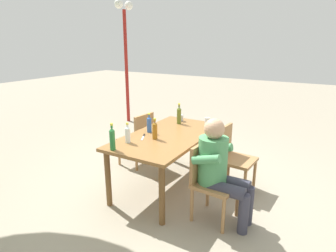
% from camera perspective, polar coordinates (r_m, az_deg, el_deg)
% --- Properties ---
extents(ground_plane, '(24.00, 24.00, 0.00)m').
position_cam_1_polar(ground_plane, '(4.10, 0.00, -11.86)').
color(ground_plane, gray).
extents(dining_table, '(1.72, 0.92, 0.76)m').
position_cam_1_polar(dining_table, '(3.82, 0.00, -3.00)').
color(dining_table, olive).
rests_on(dining_table, ground_plane).
extents(chair_near_left, '(0.48, 0.48, 0.87)m').
position_cam_1_polar(chair_near_left, '(3.27, 8.29, -10.18)').
color(chair_near_left, '#A37547').
rests_on(chair_near_left, ground_plane).
extents(chair_near_right, '(0.47, 0.47, 0.87)m').
position_cam_1_polar(chair_near_right, '(3.94, 12.61, -5.63)').
color(chair_near_right, '#A37547').
rests_on(chair_near_right, ground_plane).
extents(chair_far_right, '(0.49, 0.49, 0.87)m').
position_cam_1_polar(chair_far_right, '(4.58, -5.84, -2.12)').
color(chair_far_right, '#A37547').
rests_on(chair_far_right, ground_plane).
extents(person_in_white_shirt, '(0.47, 0.61, 1.18)m').
position_cam_1_polar(person_in_white_shirt, '(3.16, 10.21, -7.93)').
color(person_in_white_shirt, '#4C935B').
rests_on(person_in_white_shirt, ground_plane).
extents(bottle_clear, '(0.06, 0.06, 0.25)m').
position_cam_1_polar(bottle_clear, '(3.51, -8.06, -1.60)').
color(bottle_clear, white).
rests_on(bottle_clear, dining_table).
extents(bottle_green, '(0.06, 0.06, 0.32)m').
position_cam_1_polar(bottle_green, '(3.29, -11.06, -2.45)').
color(bottle_green, '#287A38').
rests_on(bottle_green, dining_table).
extents(bottle_amber, '(0.06, 0.06, 0.27)m').
position_cam_1_polar(bottle_amber, '(3.60, -2.65, -0.82)').
color(bottle_amber, '#996019').
rests_on(bottle_amber, dining_table).
extents(bottle_blue, '(0.06, 0.06, 0.27)m').
position_cam_1_polar(bottle_blue, '(3.88, -3.77, 0.40)').
color(bottle_blue, '#2D56A3').
rests_on(bottle_blue, dining_table).
extents(bottle_olive, '(0.06, 0.06, 0.31)m').
position_cam_1_polar(bottle_olive, '(4.27, 2.22, 2.22)').
color(bottle_olive, '#566623').
rests_on(bottle_olive, dining_table).
extents(cup_glass, '(0.07, 0.07, 0.11)m').
position_cam_1_polar(cup_glass, '(4.25, 7.81, 0.92)').
color(cup_glass, silver).
rests_on(cup_glass, dining_table).
extents(cup_steel, '(0.08, 0.08, 0.10)m').
position_cam_1_polar(cup_steel, '(4.43, 2.55, 1.63)').
color(cup_steel, '#B2B7BC').
rests_on(cup_steel, dining_table).
extents(table_knife, '(0.22, 0.13, 0.01)m').
position_cam_1_polar(table_knife, '(3.72, -4.94, -2.12)').
color(table_knife, silver).
rests_on(table_knife, dining_table).
extents(backpack_by_near_side, '(0.33, 0.20, 0.47)m').
position_cam_1_polar(backpack_by_near_side, '(4.98, 7.61, -3.82)').
color(backpack_by_near_side, '#47663D').
rests_on(backpack_by_near_side, ground_plane).
extents(lamp_post, '(0.56, 0.20, 2.84)m').
position_cam_1_polar(lamp_post, '(7.06, -8.53, 16.93)').
color(lamp_post, maroon).
rests_on(lamp_post, ground_plane).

